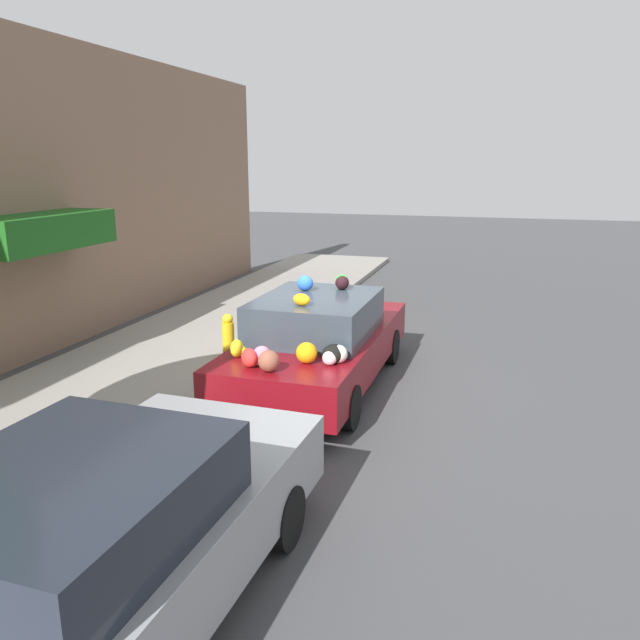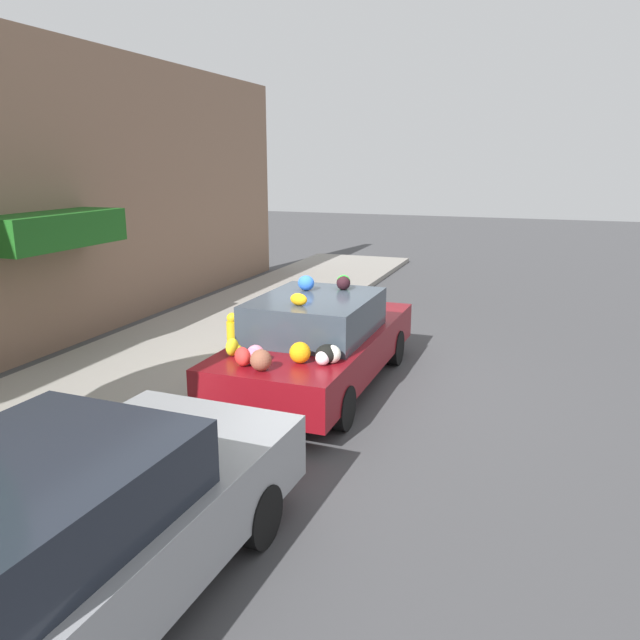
# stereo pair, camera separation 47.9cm
# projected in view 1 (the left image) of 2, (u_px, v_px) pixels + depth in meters

# --- Properties ---
(ground_plane) EXTENTS (60.00, 60.00, 0.00)m
(ground_plane) POSITION_uv_depth(u_px,v_px,m) (311.00, 384.00, 9.36)
(ground_plane) COLOR #424244
(sidewalk_curb) EXTENTS (24.00, 3.20, 0.13)m
(sidewalk_curb) POSITION_uv_depth(u_px,v_px,m) (152.00, 364.00, 10.10)
(sidewalk_curb) COLOR gray
(sidewalk_curb) RESTS_ON ground
(building_facade) EXTENTS (18.00, 1.20, 5.32)m
(building_facade) POSITION_uv_depth(u_px,v_px,m) (20.00, 200.00, 10.08)
(building_facade) COLOR #846651
(building_facade) RESTS_ON ground
(fire_hydrant) EXTENTS (0.20, 0.20, 0.70)m
(fire_hydrant) POSITION_uv_depth(u_px,v_px,m) (228.00, 335.00, 10.28)
(fire_hydrant) COLOR gold
(fire_hydrant) RESTS_ON sidewalk_curb
(art_car) EXTENTS (4.42, 1.82, 1.62)m
(art_car) POSITION_uv_depth(u_px,v_px,m) (319.00, 340.00, 9.08)
(art_car) COLOR maroon
(art_car) RESTS_ON ground
(parked_car_plain) EXTENTS (4.51, 1.98, 1.40)m
(parked_car_plain) POSITION_uv_depth(u_px,v_px,m) (90.00, 549.00, 4.22)
(parked_car_plain) COLOR gray
(parked_car_plain) RESTS_ON ground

